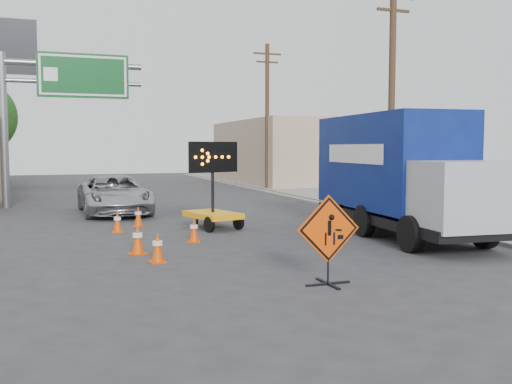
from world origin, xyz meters
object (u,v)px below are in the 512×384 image
box_truck (398,181)px  pickup_truck (114,194)px  arrow_board (213,209)px  construction_sign (328,238)px

box_truck → pickup_truck: bearing=135.2°
arrow_board → pickup_truck: arrow_board is taller
pickup_truck → box_truck: size_ratio=0.71×
pickup_truck → arrow_board: bearing=-65.6°
construction_sign → pickup_truck: (-2.83, 13.63, -0.15)m
pickup_truck → box_truck: bearing=-50.8°
construction_sign → box_truck: box_truck is taller
pickup_truck → box_truck: box_truck is taller
construction_sign → box_truck: (4.76, 4.96, 0.73)m
pickup_truck → box_truck: 11.56m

